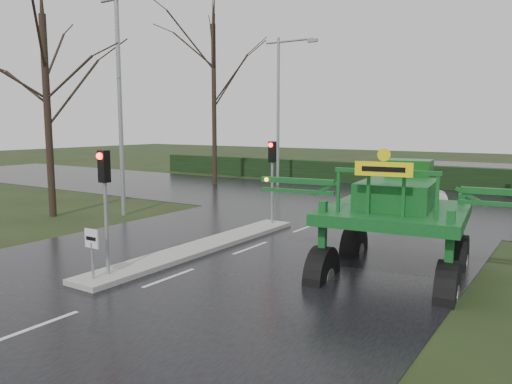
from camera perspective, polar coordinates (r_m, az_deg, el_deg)
The scene contains 14 objects.
ground at distance 14.10m, azimuth -9.86°, elevation -9.72°, with size 140.00×140.00×0.00m, color black.
road_main at distance 22.22m, azimuth 8.09°, elevation -3.23°, with size 14.00×80.00×0.02m, color black.
road_cross at distance 27.69m, azimuth 13.41°, elevation -1.20°, with size 80.00×12.00×0.02m, color black.
median_island at distance 17.07m, azimuth -6.14°, elevation -6.27°, with size 1.20×10.00×0.16m, color gray.
hedge_row at distance 35.17m, azimuth 17.93°, elevation 1.72°, with size 44.00×0.90×1.50m, color black.
keep_left_sign at distance 13.78m, azimuth -18.25°, elevation -5.85°, with size 0.50×0.07×1.35m.
traffic_signal_near at distance 13.82m, azimuth -16.92°, elevation 0.70°, with size 0.26×0.33×3.52m.
traffic_signal_mid at distance 20.29m, azimuth 1.85°, elevation 3.17°, with size 0.26×0.33×3.52m.
street_light_left_near at distance 23.59m, azimuth -14.86°, elevation 11.83°, with size 3.85×0.30×10.00m.
street_light_left_far at distance 34.55m, azimuth 3.00°, elevation 10.69°, with size 3.85×0.30×10.00m.
tree_left_near at distance 24.55m, azimuth -22.86°, elevation 10.98°, with size 6.30×6.30×10.85m.
tree_left_far at distance 35.40m, azimuth -4.84°, elevation 12.48°, with size 7.70×7.70×13.26m.
crop_sprayer at distance 13.72m, azimuth 7.97°, elevation -1.00°, with size 8.04×5.44×4.52m.
white_sedan at distance 26.34m, azimuth 16.28°, elevation -1.76°, with size 1.52×4.36×1.44m, color silver.
Camera 1 is at (9.27, -9.75, 4.20)m, focal length 35.00 mm.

